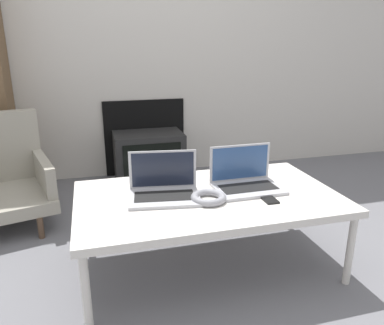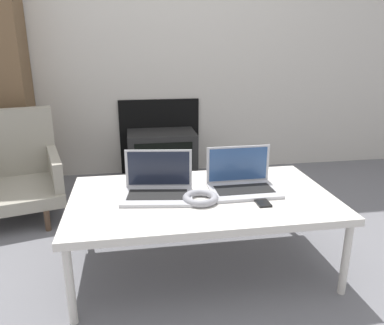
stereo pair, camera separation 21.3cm
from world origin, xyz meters
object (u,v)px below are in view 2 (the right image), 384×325
Objects in this scene: laptop_right at (242,181)px; tv at (162,156)px; laptop_left at (158,186)px; phone at (261,201)px; headphones at (200,198)px; armchair at (15,168)px.

tv is at bearing 102.31° from laptop_right.
laptop_left is 1.36m from tv.
laptop_right is 0.60× the size of tv.
phone is (0.48, -0.17, -0.04)m from laptop_left.
laptop_left is at bearing 160.63° from phone.
armchair reaches higher than headphones.
phone is at bearing -9.77° from headphones.
laptop_right is 0.27m from headphones.
laptop_left and laptop_right have the same top height.
tv reaches higher than phone.
phone is at bearing -51.05° from armchair.
laptop_left is at bearing 179.53° from laptop_right.
laptop_left is at bearing -57.84° from armchair.
armchair is at bearing -156.06° from tv.
headphones reaches higher than tv.
tv is 0.75× the size of armchair.
laptop_left is 1.09× the size of laptop_right.
laptop_left is 0.66× the size of tv.
headphones is at bearing -23.23° from laptop_left.
phone is 0.19× the size of armchair.
laptop_left reaches higher than tv.
laptop_right reaches higher than phone.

